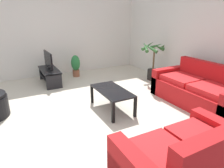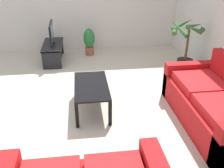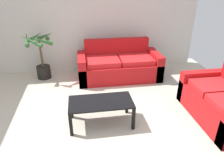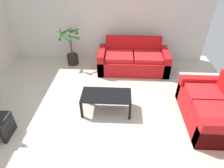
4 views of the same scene
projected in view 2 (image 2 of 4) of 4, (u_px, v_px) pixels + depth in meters
The scene contains 7 objects.
ground_plane at pixel (62, 105), 4.30m from camera, with size 6.60×6.60×0.00m, color beige.
couch_main at pixel (216, 105), 3.71m from camera, with size 1.97×0.90×0.90m.
tv_stand at pixel (53, 50), 6.04m from camera, with size 1.10×0.45×0.42m.
tv at pixel (52, 33), 5.86m from camera, with size 0.81×0.10×0.49m.
coffee_table at pixel (91, 88), 4.04m from camera, with size 1.05×0.53×0.44m.
potted_palm at pixel (185, 49), 5.27m from camera, with size 0.73×0.77×1.14m.
potted_plant_small at pixel (89, 41), 6.37m from camera, with size 0.28×0.28×0.69m.
Camera 2 is at (3.77, 0.37, 2.23)m, focal length 40.70 mm.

